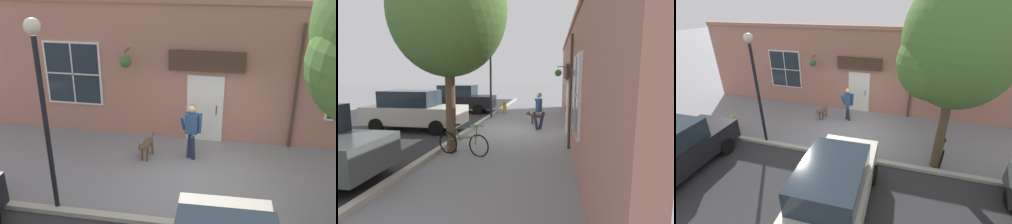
{
  "view_description": "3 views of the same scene",
  "coord_description": "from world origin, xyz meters",
  "views": [
    {
      "loc": [
        8.37,
        0.42,
        5.45
      ],
      "look_at": [
        -0.76,
        -1.14,
        1.47
      ],
      "focal_mm": 40.0,
      "sensor_mm": 36.0,
      "label": 1
    },
    {
      "loc": [
        -1.6,
        11.03,
        2.48
      ],
      "look_at": [
        0.15,
        1.52,
        1.06
      ],
      "focal_mm": 28.0,
      "sensor_mm": 36.0,
      "label": 2
    },
    {
      "loc": [
        8.59,
        1.99,
        5.24
      ],
      "look_at": [
        0.02,
        -0.43,
        0.89
      ],
      "focal_mm": 24.0,
      "sensor_mm": 36.0,
      "label": 3
    }
  ],
  "objects": [
    {
      "name": "parked_car_mid_block",
      "position": [
        4.44,
        0.54,
        0.88
      ],
      "size": [
        4.33,
        2.01,
        1.75
      ],
      "color": "beige",
      "rests_on": "ground_plane"
    },
    {
      "name": "street_tree_by_curb",
      "position": [
        1.63,
        3.24,
        4.2
      ],
      "size": [
        3.57,
        3.29,
        6.3
      ],
      "color": "brown",
      "rests_on": "ground_plane"
    },
    {
      "name": "street_lamp",
      "position": [
        1.89,
        -3.25,
        2.88
      ],
      "size": [
        0.32,
        0.32,
        4.34
      ],
      "color": "black",
      "rests_on": "ground_plane"
    },
    {
      "name": "ground_plane",
      "position": [
        0.0,
        0.0,
        0.0
      ],
      "size": [
        90.0,
        90.0,
        0.0
      ],
      "primitive_type": "plane",
      "color": "gray"
    },
    {
      "name": "pedestrian_walking",
      "position": [
        -0.95,
        -0.51,
        0.99
      ],
      "size": [
        0.57,
        0.6,
        1.66
      ],
      "color": "#282D47",
      "rests_on": "ground_plane"
    },
    {
      "name": "curb_and_road",
      "position": [
        5.85,
        0.0,
        0.02
      ],
      "size": [
        10.1,
        28.0,
        0.12
      ],
      "color": "#B2ADA3",
      "rests_on": "ground_plane"
    },
    {
      "name": "parked_car_nearest_curb",
      "position": [
        4.38,
        -5.08,
        0.88
      ],
      "size": [
        4.33,
        2.01,
        1.75
      ],
      "color": "black",
      "rests_on": "ground_plane"
    },
    {
      "name": "dog_on_leash",
      "position": [
        -0.72,
        -1.76,
        0.43
      ],
      "size": [
        1.1,
        0.35,
        0.65
      ],
      "color": "brown",
      "rests_on": "ground_plane"
    },
    {
      "name": "leaning_bicycle",
      "position": [
        1.1,
        3.61,
        0.38
      ],
      "size": [
        1.72,
        0.39,
        1.0
      ],
      "color": "black",
      "rests_on": "ground_plane"
    },
    {
      "name": "storefront_facade",
      "position": [
        -2.34,
        -0.01,
        2.16
      ],
      "size": [
        0.95,
        18.0,
        4.29
      ],
      "color": "#B27566",
      "rests_on": "ground_plane"
    },
    {
      "name": "fire_hydrant",
      "position": [
        1.46,
        -5.16,
        0.4
      ],
      "size": [
        0.34,
        0.2,
        0.77
      ],
      "color": "gold",
      "rests_on": "ground_plane"
    }
  ]
}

